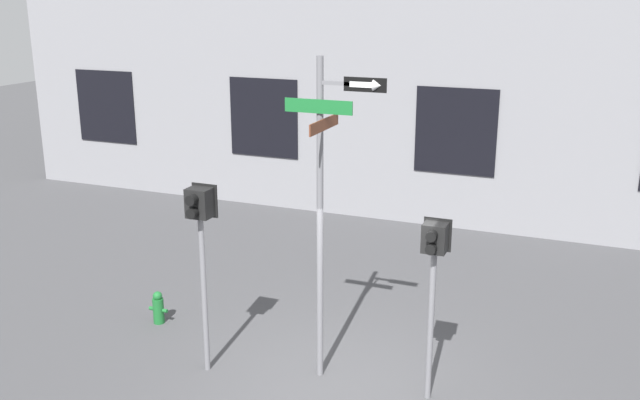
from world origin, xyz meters
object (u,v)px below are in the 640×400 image
Objects in this scene: street_sign_pole at (325,196)px; pedestrian_signal_right at (434,262)px; pedestrian_signal_left at (201,227)px; fire_hydrant at (158,308)px.

street_sign_pole is 1.67m from pedestrian_signal_right.
pedestrian_signal_right is (1.51, -0.02, -0.71)m from street_sign_pole.
street_sign_pole reaches higher than pedestrian_signal_left.
pedestrian_signal_left is 3.19m from pedestrian_signal_right.
street_sign_pole is at bearing 179.28° from pedestrian_signal_right.
pedestrian_signal_left is 2.65m from fire_hydrant.
pedestrian_signal_right is 5.01m from fire_hydrant.
pedestrian_signal_right is at bearing -6.79° from fire_hydrant.
street_sign_pole reaches higher than pedestrian_signal_right.
street_sign_pole reaches higher than fire_hydrant.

